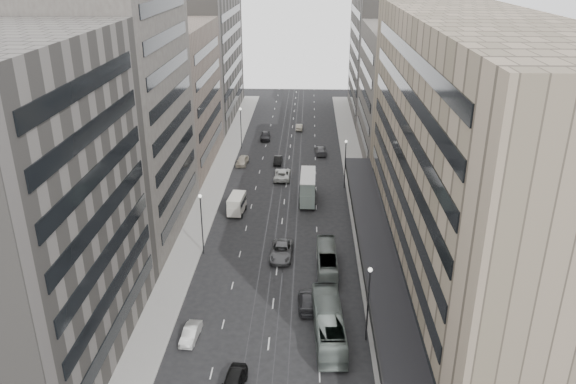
# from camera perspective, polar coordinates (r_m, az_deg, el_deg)

# --- Properties ---
(ground) EXTENTS (220.00, 220.00, 0.00)m
(ground) POSITION_cam_1_polar(r_m,az_deg,el_deg) (62.62, -1.58, -11.77)
(ground) COLOR black
(ground) RESTS_ON ground
(sidewalk_right) EXTENTS (4.00, 125.00, 0.15)m
(sidewalk_right) POSITION_cam_1_polar(r_m,az_deg,el_deg) (96.09, 7.01, 0.99)
(sidewalk_right) COLOR gray
(sidewalk_right) RESTS_ON ground
(sidewalk_left) EXTENTS (4.00, 125.00, 0.15)m
(sidewalk_left) POSITION_cam_1_polar(r_m,az_deg,el_deg) (97.00, -7.26, 1.19)
(sidewalk_left) COLOR gray
(sidewalk_left) RESTS_ON ground
(department_store) EXTENTS (19.20, 60.00, 30.00)m
(department_store) POSITION_cam_1_polar(r_m,az_deg,el_deg) (65.36, 17.90, 3.32)
(department_store) COLOR gray
(department_store) RESTS_ON ground
(building_right_mid) EXTENTS (15.00, 28.00, 24.00)m
(building_right_mid) POSITION_cam_1_polar(r_m,az_deg,el_deg) (107.55, 11.86, 9.71)
(building_right_mid) COLOR #4A4540
(building_right_mid) RESTS_ON ground
(building_right_far) EXTENTS (15.00, 32.00, 28.00)m
(building_right_far) POSITION_cam_1_polar(r_m,az_deg,el_deg) (136.32, 9.96, 13.41)
(building_right_far) COLOR #5E5A55
(building_right_far) RESTS_ON ground
(building_left_a) EXTENTS (15.00, 28.00, 30.00)m
(building_left_a) POSITION_cam_1_polar(r_m,az_deg,el_deg) (54.22, -25.67, -1.83)
(building_left_a) COLOR #5E5A55
(building_left_a) RESTS_ON ground
(building_left_b) EXTENTS (15.00, 26.00, 34.00)m
(building_left_b) POSITION_cam_1_polar(r_m,az_deg,el_deg) (77.04, -17.11, 7.90)
(building_left_b) COLOR #4A4540
(building_left_b) RESTS_ON ground
(building_left_c) EXTENTS (15.00, 28.00, 25.00)m
(building_left_c) POSITION_cam_1_polar(r_m,az_deg,el_deg) (103.22, -12.14, 9.43)
(building_left_c) COLOR #6F6156
(building_left_c) RESTS_ON ground
(building_left_d) EXTENTS (15.00, 38.00, 28.00)m
(building_left_d) POSITION_cam_1_polar(r_m,az_deg,el_deg) (134.56, -8.86, 13.36)
(building_left_d) COLOR #5E5A55
(building_left_d) RESTS_ON ground
(lamp_right_near) EXTENTS (0.44, 0.44, 8.32)m
(lamp_right_near) POSITION_cam_1_polar(r_m,az_deg,el_deg) (55.79, 8.18, -10.39)
(lamp_right_near) COLOR #262628
(lamp_right_near) RESTS_ON ground
(lamp_right_far) EXTENTS (0.44, 0.44, 8.32)m
(lamp_right_far) POSITION_cam_1_polar(r_m,az_deg,el_deg) (91.79, 5.85, 3.41)
(lamp_right_far) COLOR #262628
(lamp_right_far) RESTS_ON ground
(lamp_left_near) EXTENTS (0.44, 0.44, 8.32)m
(lamp_left_near) POSITION_cam_1_polar(r_m,az_deg,el_deg) (71.56, -8.79, -2.55)
(lamp_left_near) COLOR #262628
(lamp_left_near) RESTS_ON ground
(lamp_left_far) EXTENTS (0.44, 0.44, 8.32)m
(lamp_left_far) POSITION_cam_1_polar(r_m,az_deg,el_deg) (111.46, -4.81, 6.96)
(lamp_left_far) COLOR #262628
(lamp_left_far) RESTS_ON ground
(bus_near) EXTENTS (3.32, 11.72, 3.23)m
(bus_near) POSITION_cam_1_polar(r_m,az_deg,el_deg) (57.82, 4.14, -13.17)
(bus_near) COLOR gray
(bus_near) RESTS_ON ground
(bus_far) EXTENTS (2.36, 9.76, 2.71)m
(bus_far) POSITION_cam_1_polar(r_m,az_deg,el_deg) (68.97, 3.98, -6.95)
(bus_far) COLOR gray
(bus_far) RESTS_ON ground
(double_decker) EXTENTS (2.60, 8.16, 4.45)m
(double_decker) POSITION_cam_1_polar(r_m,az_deg,el_deg) (87.34, 2.02, 0.51)
(double_decker) COLOR gray
(double_decker) RESTS_ON ground
(panel_van) EXTENTS (2.60, 4.74, 2.88)m
(panel_van) POSITION_cam_1_polar(r_m,az_deg,el_deg) (83.76, -5.23, -1.19)
(panel_van) COLOR beige
(panel_van) RESTS_ON ground
(sedan_0) EXTENTS (2.43, 4.82, 1.57)m
(sedan_0) POSITION_cam_1_polar(r_m,az_deg,el_deg) (52.58, -5.56, -18.69)
(sedan_0) COLOR black
(sedan_0) RESTS_ON ground
(sedan_1) EXTENTS (1.74, 4.12, 1.32)m
(sedan_1) POSITION_cam_1_polar(r_m,az_deg,el_deg) (58.78, -9.86, -13.97)
(sedan_1) COLOR #B8B9B4
(sedan_1) RESTS_ON ground
(sedan_2) EXTENTS (3.06, 6.13, 1.67)m
(sedan_2) POSITION_cam_1_polar(r_m,az_deg,el_deg) (71.91, -0.67, -6.03)
(sedan_2) COLOR #59595B
(sedan_2) RESTS_ON ground
(sedan_3) EXTENTS (2.36, 5.31, 1.51)m
(sedan_3) POSITION_cam_1_polar(r_m,az_deg,el_deg) (62.53, 2.01, -10.99)
(sedan_3) COLOR #2B2B2E
(sedan_3) RESTS_ON ground
(sedan_4) EXTENTS (2.28, 4.79, 1.58)m
(sedan_4) POSITION_cam_1_polar(r_m,az_deg,el_deg) (103.73, -4.68, 3.18)
(sedan_4) COLOR #A89E8B
(sedan_4) RESTS_ON ground
(sedan_5) EXTENTS (1.52, 4.09, 1.33)m
(sedan_5) POSITION_cam_1_polar(r_m,az_deg,el_deg) (104.07, -1.03, 3.25)
(sedan_5) COLOR black
(sedan_5) RESTS_ON ground
(sedan_6) EXTENTS (2.80, 5.92, 1.63)m
(sedan_6) POSITION_cam_1_polar(r_m,az_deg,el_deg) (96.84, -0.58, 1.82)
(sedan_6) COLOR silver
(sedan_6) RESTS_ON ground
(sedan_7) EXTENTS (2.46, 5.35, 1.52)m
(sedan_7) POSITION_cam_1_polar(r_m,az_deg,el_deg) (109.45, 3.33, 4.26)
(sedan_7) COLOR #4D4C4F
(sedan_7) RESTS_ON ground
(sedan_8) EXTENTS (2.12, 4.94, 1.66)m
(sedan_8) POSITION_cam_1_polar(r_m,az_deg,el_deg) (118.21, -2.31, 5.74)
(sedan_8) COLOR #262528
(sedan_8) RESTS_ON ground
(sedan_9) EXTENTS (1.49, 4.12, 1.35)m
(sedan_9) POSITION_cam_1_polar(r_m,az_deg,el_deg) (125.01, 1.15, 6.63)
(sedan_9) COLOR #ACA38F
(sedan_9) RESTS_ON ground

